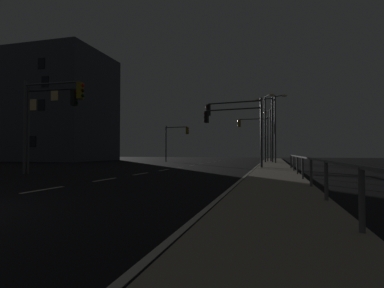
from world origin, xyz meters
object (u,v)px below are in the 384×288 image
(traffic_light_far_left, at_px, (49,107))
(building_distant, at_px, (47,108))
(street_lamp_mid_block, at_px, (269,130))
(street_lamp_far_end, at_px, (266,122))
(traffic_light_mid_left, at_px, (234,123))
(street_lamp_median, at_px, (277,122))
(traffic_light_far_center, at_px, (176,136))
(traffic_light_near_right, at_px, (236,119))
(traffic_light_overhead_east, at_px, (49,112))
(street_lamp_corner, at_px, (270,123))
(traffic_light_far_right, at_px, (255,130))

(traffic_light_far_left, xyz_separation_m, building_distant, (-21.64, 24.83, 4.24))
(street_lamp_mid_block, bearing_deg, street_lamp_far_end, -93.80)
(traffic_light_mid_left, bearing_deg, street_lamp_median, 71.91)
(building_distant, bearing_deg, traffic_light_far_center, 0.01)
(traffic_light_near_right, height_order, traffic_light_overhead_east, traffic_light_near_right)
(traffic_light_near_right, height_order, traffic_light_mid_left, traffic_light_near_right)
(traffic_light_mid_left, xyz_separation_m, building_distant, (-31.41, 15.79, 4.60))
(traffic_light_near_right, height_order, traffic_light_far_left, traffic_light_near_right)
(traffic_light_far_center, height_order, street_lamp_median, street_lamp_median)
(street_lamp_corner, bearing_deg, street_lamp_median, -70.31)
(traffic_light_mid_left, relative_size, street_lamp_far_end, 0.62)
(street_lamp_mid_block, height_order, building_distant, building_distant)
(traffic_light_far_center, relative_size, traffic_light_overhead_east, 0.95)
(traffic_light_far_left, xyz_separation_m, traffic_light_mid_left, (9.77, 9.04, -0.36))
(traffic_light_far_left, bearing_deg, street_lamp_mid_block, 64.30)
(traffic_light_near_right, bearing_deg, traffic_light_mid_left, -94.55)
(traffic_light_far_right, distance_m, street_lamp_corner, 3.93)
(traffic_light_mid_left, height_order, street_lamp_far_end, street_lamp_far_end)
(traffic_light_far_center, relative_size, street_lamp_median, 0.67)
(traffic_light_far_right, relative_size, building_distant, 0.30)
(street_lamp_far_end, bearing_deg, street_lamp_corner, 63.68)
(traffic_light_near_right, relative_size, street_lamp_mid_block, 0.82)
(street_lamp_median, bearing_deg, building_distant, 171.32)
(traffic_light_near_right, bearing_deg, street_lamp_far_end, 78.83)
(traffic_light_far_left, height_order, street_lamp_median, street_lamp_median)
(traffic_light_far_left, relative_size, traffic_light_far_center, 1.12)
(traffic_light_far_right, bearing_deg, traffic_light_far_center, -178.34)
(traffic_light_far_center, distance_m, street_lamp_mid_block, 12.60)
(traffic_light_overhead_east, relative_size, street_lamp_mid_block, 0.78)
(traffic_light_far_right, xyz_separation_m, traffic_light_mid_left, (-0.71, -16.11, -0.57))
(traffic_light_far_right, height_order, street_lamp_median, street_lamp_median)
(traffic_light_far_right, distance_m, street_lamp_mid_block, 1.91)
(street_lamp_median, bearing_deg, street_lamp_corner, 109.69)
(traffic_light_near_right, distance_m, traffic_light_far_center, 17.98)
(street_lamp_corner, xyz_separation_m, building_distant, (-34.03, 3.08, 3.49))
(traffic_light_far_center, relative_size, traffic_light_mid_left, 1.04)
(traffic_light_far_center, height_order, traffic_light_mid_left, traffic_light_far_center)
(street_lamp_mid_block, bearing_deg, traffic_light_far_center, -176.37)
(traffic_light_near_right, relative_size, traffic_light_far_left, 0.98)
(traffic_light_far_left, xyz_separation_m, traffic_light_far_right, (10.49, 25.15, 0.21))
(street_lamp_corner, bearing_deg, traffic_light_far_center, 166.27)
(traffic_light_far_left, distance_m, street_lamp_far_end, 24.23)
(traffic_light_far_right, bearing_deg, street_lamp_median, -64.29)
(street_lamp_mid_block, relative_size, building_distant, 0.36)
(traffic_light_overhead_east, distance_m, street_lamp_mid_block, 28.36)
(traffic_light_overhead_east, xyz_separation_m, street_lamp_far_end, (12.19, 20.83, 1.11))
(traffic_light_near_right, xyz_separation_m, street_lamp_corner, (2.55, 11.81, 0.63))
(traffic_light_far_left, bearing_deg, building_distant, 131.06)
(traffic_light_overhead_east, bearing_deg, traffic_light_far_center, 90.14)
(traffic_light_near_right, bearing_deg, street_lamp_mid_block, 80.97)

